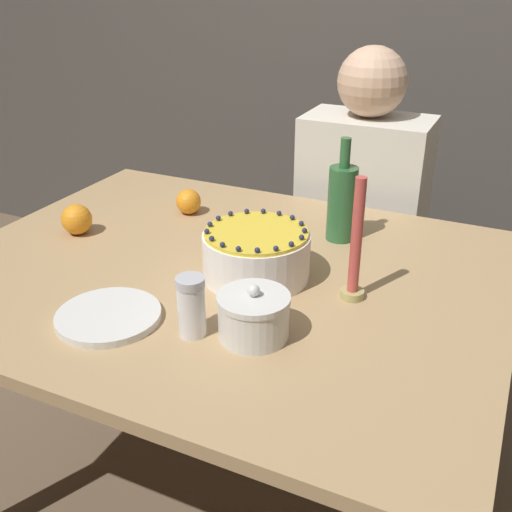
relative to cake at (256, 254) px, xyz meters
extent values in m
plane|color=brown|center=(-0.09, 0.00, -0.83)|extent=(12.00, 12.00, 0.00)
cube|color=tan|center=(-0.09, 0.00, -0.07)|extent=(1.32, 1.05, 0.03)
cylinder|color=tan|center=(-0.69, 0.47, -0.46)|extent=(0.07, 0.07, 0.74)
cylinder|color=tan|center=(0.51, 0.47, -0.46)|extent=(0.07, 0.07, 0.74)
cylinder|color=white|center=(0.00, 0.00, 0.00)|extent=(0.25, 0.25, 0.11)
cylinder|color=yellow|center=(0.00, 0.00, 0.05)|extent=(0.24, 0.24, 0.01)
sphere|color=#23284C|center=(0.11, 0.00, 0.06)|extent=(0.01, 0.01, 0.01)
sphere|color=#23284C|center=(0.10, 0.04, 0.06)|extent=(0.01, 0.01, 0.01)
sphere|color=#23284C|center=(0.08, 0.07, 0.06)|extent=(0.01, 0.01, 0.01)
sphere|color=#23284C|center=(0.05, 0.10, 0.06)|extent=(0.01, 0.01, 0.01)
sphere|color=#23284C|center=(0.01, 0.11, 0.06)|extent=(0.01, 0.01, 0.01)
sphere|color=#23284C|center=(-0.03, 0.10, 0.06)|extent=(0.01, 0.01, 0.01)
sphere|color=#23284C|center=(-0.07, 0.09, 0.06)|extent=(0.01, 0.01, 0.01)
sphere|color=#23284C|center=(-0.09, 0.06, 0.06)|extent=(0.01, 0.01, 0.01)
sphere|color=#23284C|center=(-0.11, 0.02, 0.06)|extent=(0.01, 0.01, 0.01)
sphere|color=#23284C|center=(-0.11, -0.02, 0.06)|extent=(0.01, 0.01, 0.01)
sphere|color=#23284C|center=(-0.09, -0.06, 0.06)|extent=(0.01, 0.01, 0.01)
sphere|color=#23284C|center=(-0.07, -0.09, 0.06)|extent=(0.01, 0.01, 0.01)
sphere|color=#23284C|center=(-0.03, -0.10, 0.06)|extent=(0.01, 0.01, 0.01)
sphere|color=#23284C|center=(0.01, -0.11, 0.06)|extent=(0.01, 0.01, 0.01)
sphere|color=#23284C|center=(0.05, -0.10, 0.06)|extent=(0.01, 0.01, 0.01)
sphere|color=#23284C|center=(0.08, -0.07, 0.06)|extent=(0.01, 0.01, 0.01)
sphere|color=#23284C|center=(0.10, -0.04, 0.06)|extent=(0.01, 0.01, 0.01)
cylinder|color=silver|center=(0.10, -0.22, -0.02)|extent=(0.14, 0.14, 0.08)
cylinder|color=silver|center=(0.10, -0.22, 0.03)|extent=(0.14, 0.14, 0.01)
sphere|color=silver|center=(0.10, -0.22, 0.04)|extent=(0.02, 0.02, 0.02)
cylinder|color=white|center=(-0.01, -0.27, 0.00)|extent=(0.05, 0.05, 0.11)
cylinder|color=silver|center=(-0.01, -0.27, 0.06)|extent=(0.06, 0.06, 0.02)
cylinder|color=silver|center=(-0.19, -0.30, -0.05)|extent=(0.21, 0.21, 0.01)
cylinder|color=silver|center=(-0.19, -0.30, -0.05)|extent=(0.21, 0.21, 0.01)
cylinder|color=tan|center=(0.23, 0.00, -0.05)|extent=(0.05, 0.05, 0.02)
cylinder|color=#CC4C47|center=(0.23, 0.00, 0.09)|extent=(0.02, 0.02, 0.26)
cylinder|color=#2D6638|center=(0.11, 0.29, 0.04)|extent=(0.07, 0.07, 0.20)
cylinder|color=#2D6638|center=(0.11, 0.29, 0.18)|extent=(0.03, 0.03, 0.08)
sphere|color=orange|center=(-0.34, 0.27, -0.02)|extent=(0.07, 0.07, 0.07)
sphere|color=orange|center=(-0.54, 0.02, -0.02)|extent=(0.08, 0.08, 0.08)
cube|color=#2D2D38|center=(0.05, 0.73, -0.60)|extent=(0.34, 0.34, 0.45)
cube|color=silver|center=(0.05, 0.73, -0.11)|extent=(0.40, 0.24, 0.54)
sphere|color=#D8AD8C|center=(0.05, 0.73, 0.27)|extent=(0.21, 0.21, 0.21)
camera|label=1|loc=(0.52, -1.11, 0.60)|focal=42.00mm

